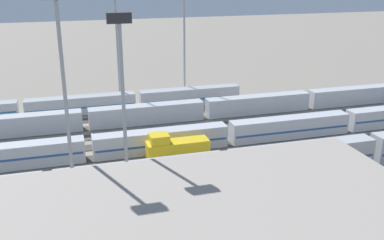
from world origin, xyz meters
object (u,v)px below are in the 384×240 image
(train_on_track_8, at_px, (302,160))
(light_mast_2, at_px, (117,32))
(train_on_track_2, at_px, (198,109))
(train_on_track_6, at_px, (176,150))
(train_on_track_0, at_px, (81,105))
(train_on_track_5, at_px, (217,135))
(light_mast_1, at_px, (123,90))
(light_mast_3, at_px, (64,81))
(light_mast_0, at_px, (184,28))

(train_on_track_8, xyz_separation_m, light_mast_2, (21.65, -42.18, 14.26))
(train_on_track_8, relative_size, train_on_track_2, 0.86)
(train_on_track_6, bearing_deg, train_on_track_0, -66.10)
(train_on_track_5, bearing_deg, light_mast_1, 44.43)
(train_on_track_5, bearing_deg, train_on_track_0, -48.72)
(train_on_track_5, relative_size, light_mast_1, 5.53)
(train_on_track_5, relative_size, train_on_track_8, 1.16)
(train_on_track_5, bearing_deg, train_on_track_6, 30.03)
(train_on_track_6, distance_m, light_mast_3, 25.61)
(light_mast_2, bearing_deg, train_on_track_0, 14.16)
(train_on_track_2, distance_m, light_mast_3, 44.36)
(train_on_track_0, distance_m, train_on_track_2, 25.18)
(light_mast_1, bearing_deg, light_mast_3, -4.30)
(train_on_track_8, xyz_separation_m, train_on_track_2, (7.18, -30.00, -0.55))
(train_on_track_8, relative_size, light_mast_0, 4.50)
(train_on_track_5, distance_m, train_on_track_2, 15.04)
(train_on_track_2, xyz_separation_m, light_mast_0, (-0.64, -12.97, 14.96))
(light_mast_2, relative_size, light_mast_3, 0.95)
(train_on_track_5, distance_m, light_mast_2, 33.70)
(light_mast_3, bearing_deg, train_on_track_8, -175.90)
(train_on_track_0, xyz_separation_m, light_mast_2, (-8.63, -2.18, 14.86))
(train_on_track_0, xyz_separation_m, train_on_track_2, (-23.11, 10.00, 0.06))
(train_on_track_2, relative_size, light_mast_3, 4.99)
(train_on_track_8, bearing_deg, train_on_track_0, -52.87)
(light_mast_0, bearing_deg, light_mast_2, 3.00)
(light_mast_0, bearing_deg, train_on_track_0, 7.12)
(train_on_track_8, height_order, light_mast_3, light_mast_3)
(light_mast_3, bearing_deg, light_mast_1, 175.70)
(light_mast_0, bearing_deg, light_mast_3, 59.57)
(light_mast_1, height_order, light_mast_2, light_mast_2)
(train_on_track_6, distance_m, train_on_track_8, 19.72)
(train_on_track_8, relative_size, light_mast_3, 4.30)
(train_on_track_2, xyz_separation_m, light_mast_2, (14.48, -12.18, 14.81))
(train_on_track_0, bearing_deg, train_on_track_5, 131.28)
(light_mast_2, bearing_deg, train_on_track_8, 117.18)
(train_on_track_6, height_order, light_mast_2, light_mast_2)
(train_on_track_6, distance_m, light_mast_0, 37.65)
(train_on_track_0, bearing_deg, train_on_track_6, 113.90)
(train_on_track_0, distance_m, light_mast_2, 17.33)
(train_on_track_5, xyz_separation_m, light_mast_1, (18.23, 17.87, 14.15))
(train_on_track_6, height_order, light_mast_1, light_mast_1)
(train_on_track_6, relative_size, light_mast_0, 0.38)
(train_on_track_5, xyz_separation_m, train_on_track_6, (8.65, 5.00, 0.10))
(train_on_track_5, xyz_separation_m, light_mast_2, (13.32, -27.18, 14.82))
(train_on_track_2, bearing_deg, light_mast_1, 59.46)
(light_mast_1, bearing_deg, light_mast_0, -113.61)
(train_on_track_5, distance_m, light_mast_3, 34.10)
(train_on_track_5, xyz_separation_m, light_mast_0, (-1.80, -27.97, 14.98))
(train_on_track_0, bearing_deg, light_mast_2, -165.84)
(train_on_track_5, relative_size, light_mast_3, 4.99)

